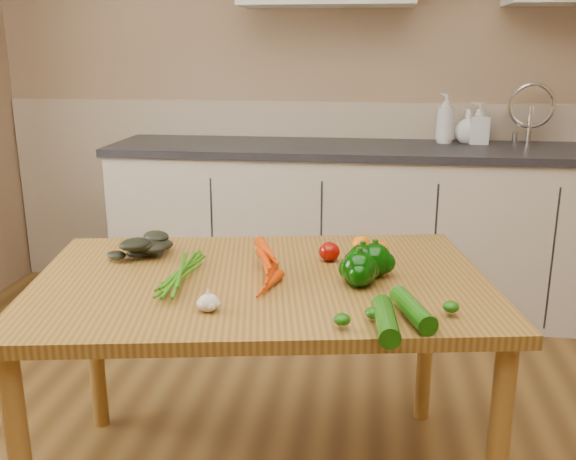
% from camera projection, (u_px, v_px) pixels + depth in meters
% --- Properties ---
extents(room, '(4.04, 5.04, 2.64)m').
position_uv_depth(room, '(301.00, 119.00, 1.36)').
color(room, brown).
rests_on(room, ground).
extents(counter_run, '(2.84, 0.64, 1.14)m').
position_uv_depth(counter_run, '(379.00, 227.00, 3.47)').
color(counter_run, '#BEB29E').
rests_on(counter_run, ground).
extents(table, '(1.48, 1.09, 0.73)m').
position_uv_depth(table, '(261.00, 302.00, 1.95)').
color(table, olive).
rests_on(table, ground).
extents(soap_bottle_a, '(0.14, 0.14, 0.26)m').
position_uv_depth(soap_bottle_a, '(446.00, 118.00, 3.41)').
color(soap_bottle_a, silver).
rests_on(soap_bottle_a, counter_run).
extents(soap_bottle_b, '(0.10, 0.10, 0.22)m').
position_uv_depth(soap_bottle_b, '(479.00, 123.00, 3.39)').
color(soap_bottle_b, silver).
rests_on(soap_bottle_b, counter_run).
extents(soap_bottle_c, '(0.16, 0.16, 0.18)m').
position_uv_depth(soap_bottle_c, '(468.00, 126.00, 3.42)').
color(soap_bottle_c, silver).
rests_on(soap_bottle_c, counter_run).
extents(carrot_bunch, '(0.28, 0.23, 0.07)m').
position_uv_depth(carrot_bunch, '(240.00, 268.00, 1.91)').
color(carrot_bunch, '#D43C04').
rests_on(carrot_bunch, table).
extents(leafy_greens, '(0.19, 0.17, 0.10)m').
position_uv_depth(leafy_greens, '(136.00, 242.00, 2.12)').
color(leafy_greens, black).
rests_on(leafy_greens, table).
extents(garlic_bulb, '(0.06, 0.06, 0.05)m').
position_uv_depth(garlic_bulb, '(208.00, 303.00, 1.68)').
color(garlic_bulb, silver).
rests_on(garlic_bulb, table).
extents(pepper_a, '(0.10, 0.10, 0.10)m').
position_uv_depth(pepper_a, '(362.00, 261.00, 1.93)').
color(pepper_a, '#043102').
rests_on(pepper_a, table).
extents(pepper_b, '(0.10, 0.10, 0.10)m').
position_uv_depth(pepper_b, '(375.00, 260.00, 1.93)').
color(pepper_b, '#043102').
rests_on(pepper_b, table).
extents(pepper_c, '(0.10, 0.10, 0.10)m').
position_uv_depth(pepper_c, '(359.00, 269.00, 1.85)').
color(pepper_c, '#043102').
rests_on(pepper_c, table).
extents(tomato_a, '(0.07, 0.07, 0.06)m').
position_uv_depth(tomato_a, '(329.00, 252.00, 2.07)').
color(tomato_a, '#850902').
rests_on(tomato_a, table).
extents(tomato_b, '(0.07, 0.07, 0.06)m').
position_uv_depth(tomato_b, '(361.00, 244.00, 2.15)').
color(tomato_b, '#D66505').
rests_on(tomato_b, table).
extents(tomato_c, '(0.07, 0.07, 0.07)m').
position_uv_depth(tomato_c, '(378.00, 252.00, 2.06)').
color(tomato_c, '#D66505').
rests_on(tomato_c, table).
extents(zucchini_a, '(0.11, 0.21, 0.05)m').
position_uv_depth(zucchini_a, '(413.00, 310.00, 1.63)').
color(zucchini_a, '#104607').
rests_on(zucchini_a, table).
extents(zucchini_b, '(0.07, 0.22, 0.05)m').
position_uv_depth(zucchini_b, '(386.00, 320.00, 1.56)').
color(zucchini_b, '#104607').
rests_on(zucchini_b, table).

